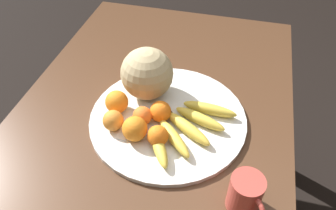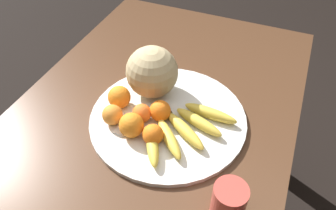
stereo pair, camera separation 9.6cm
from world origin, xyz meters
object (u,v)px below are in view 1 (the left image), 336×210
at_px(kitchen_table, 145,154).
at_px(fruit_bowl, 168,118).
at_px(ceramic_mug, 246,194).
at_px(orange_mid_center, 160,112).
at_px(orange_top_small, 158,136).
at_px(banana_bunch, 188,126).
at_px(orange_back_right, 117,102).
at_px(melon, 147,74).
at_px(orange_back_left, 135,129).
at_px(orange_front_right, 142,116).
at_px(orange_front_left, 113,120).
at_px(produce_tag, 126,129).

distance_m(kitchen_table, fruit_bowl, 0.14).
xyz_separation_m(kitchen_table, ceramic_mug, (0.17, 0.31, 0.16)).
height_order(orange_mid_center, orange_top_small, orange_mid_center).
relative_size(kitchen_table, ceramic_mug, 13.69).
relative_size(fruit_bowl, banana_bunch, 1.74).
distance_m(kitchen_table, orange_mid_center, 0.17).
distance_m(orange_back_right, orange_top_small, 0.18).
bearing_deg(fruit_bowl, orange_top_small, -1.29).
bearing_deg(fruit_bowl, melon, -134.09).
distance_m(orange_back_left, orange_top_small, 0.07).
bearing_deg(orange_top_small, kitchen_table, -124.40).
distance_m(orange_front_right, orange_back_left, 0.06).
distance_m(orange_top_small, ceramic_mug, 0.28).
relative_size(orange_front_right, orange_back_left, 0.80).
distance_m(melon, orange_front_left, 0.18).
height_order(produce_tag, ceramic_mug, ceramic_mug).
relative_size(kitchen_table, fruit_bowl, 3.10).
distance_m(melon, orange_front_right, 0.14).
height_order(melon, produce_tag, melon).
bearing_deg(melon, orange_back_right, -35.00).
relative_size(orange_mid_center, orange_back_right, 0.91).
relative_size(orange_front_left, produce_tag, 0.72).
distance_m(orange_front_left, orange_back_left, 0.08).
distance_m(melon, ceramic_mug, 0.47).
height_order(banana_bunch, orange_mid_center, orange_mid_center).
distance_m(kitchen_table, orange_back_left, 0.16).
bearing_deg(fruit_bowl, orange_front_left, -60.17).
height_order(orange_front_left, orange_mid_center, orange_mid_center).
height_order(orange_front_right, orange_top_small, orange_top_small).
distance_m(fruit_bowl, orange_back_left, 0.13).
relative_size(kitchen_table, orange_front_left, 24.14).
distance_m(orange_back_right, ceramic_mug, 0.46).
distance_m(banana_bunch, orange_top_small, 0.10).
distance_m(fruit_bowl, banana_bunch, 0.08).
bearing_deg(kitchen_table, orange_back_right, -119.49).
height_order(banana_bunch, orange_back_left, orange_back_left).
xyz_separation_m(melon, orange_front_left, (0.17, -0.05, -0.05)).
xyz_separation_m(orange_mid_center, ceramic_mug, (0.22, 0.27, 0.01)).
height_order(melon, orange_front_left, melon).
bearing_deg(banana_bunch, orange_front_left, -136.12).
height_order(banana_bunch, orange_top_small, orange_top_small).
bearing_deg(orange_top_small, orange_mid_center, -169.52).
bearing_deg(ceramic_mug, orange_top_small, -117.07).
xyz_separation_m(kitchen_table, orange_back_right, (-0.06, -0.10, 0.16)).
bearing_deg(produce_tag, ceramic_mug, 68.32).
height_order(orange_front_left, orange_back_right, orange_back_right).
height_order(orange_front_right, orange_mid_center, orange_mid_center).
height_order(melon, ceramic_mug, melon).
bearing_deg(banana_bunch, orange_mid_center, -163.20).
xyz_separation_m(orange_back_right, produce_tag, (0.07, 0.05, -0.03)).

